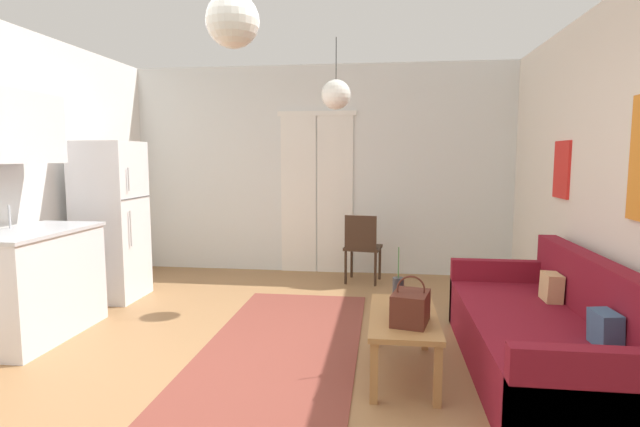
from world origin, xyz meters
The scene contains 12 objects.
ground_plane centered at (0.00, 0.00, -0.05)m, with size 5.53×7.27×0.10m, color #996D44.
wall_back centered at (0.00, 3.39, 1.34)m, with size 5.13×0.13×2.70m.
area_rug centered at (0.04, 0.72, 0.01)m, with size 1.23×2.86×0.01m, color brown.
couch centered at (2.01, 0.41, 0.26)m, with size 0.91×2.19×0.83m.
coffee_table centered at (0.99, 0.31, 0.37)m, with size 0.47×1.00×0.43m.
bamboo_vase centered at (0.95, 0.37, 0.55)m, with size 0.08×0.08×0.47m.
handbag centered at (1.03, 0.12, 0.54)m, with size 0.28×0.33×0.32m.
refrigerator centered at (-2.05, 1.81, 0.84)m, with size 0.61×0.62×1.69m.
kitchen_counter centered at (-2.10, 0.63, 0.77)m, with size 0.63×1.16×2.07m.
accent_chair centered at (0.59, 2.80, 0.47)m, with size 0.47×0.46×0.84m.
pendant_lamp_near centered at (0.12, -0.75, 2.16)m, with size 0.25×0.25×0.67m.
pendant_lamp_far centered at (0.35, 1.94, 2.15)m, with size 0.30×0.30×0.71m.
Camera 1 is at (0.84, -3.09, 1.52)m, focal length 27.74 mm.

